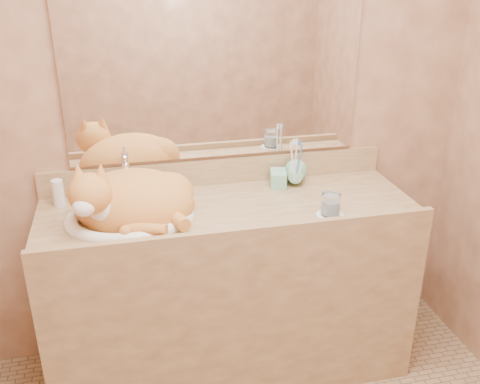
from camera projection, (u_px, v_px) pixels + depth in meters
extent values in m
cube|color=brown|center=(216.00, 99.00, 2.36)|extent=(2.40, 0.02, 2.50)
cube|color=white|center=(216.00, 67.00, 2.29)|extent=(1.30, 0.02, 0.80)
imported|color=#7DC8A4|center=(279.00, 174.00, 2.40)|extent=(0.09, 0.09, 0.16)
imported|color=#7DC8A4|center=(295.00, 178.00, 2.43)|extent=(0.14, 0.14, 0.10)
cylinder|color=white|center=(330.00, 215.00, 2.19)|extent=(0.11, 0.11, 0.01)
cylinder|color=white|center=(331.00, 204.00, 2.17)|extent=(0.08, 0.08, 0.09)
cylinder|color=white|center=(58.00, 193.00, 2.26)|extent=(0.05, 0.05, 0.12)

